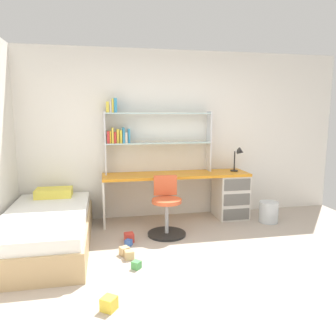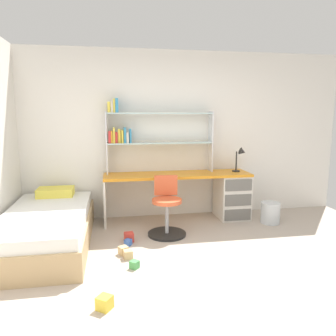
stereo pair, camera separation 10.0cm
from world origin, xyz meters
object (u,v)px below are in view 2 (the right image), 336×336
desk (215,192)px  bed_platform (47,228)px  desk_lamp (241,156)px  toy_block_red_0 (129,237)px  swivel_chair (167,212)px  toy_block_natural_1 (123,250)px  bookshelf_hutch (144,131)px  toy_block_blue_2 (128,242)px  waste_bin (270,213)px  toy_block_yellow_4 (105,303)px  toy_block_natural_5 (128,254)px  toy_block_green_3 (134,265)px

desk → bed_platform: bearing=-163.5°
desk_lamp → toy_block_red_0: (-1.79, -0.73, -0.93)m
desk → swivel_chair: (-0.87, -0.57, -0.11)m
swivel_chair → toy_block_natural_1: size_ratio=8.28×
bookshelf_hutch → toy_block_blue_2: bookshelf_hutch is taller
waste_bin → toy_block_yellow_4: size_ratio=2.75×
desk → toy_block_red_0: bearing=-152.0°
desk_lamp → toy_block_natural_5: 2.39m
bed_platform → toy_block_natural_5: 1.12m
desk_lamp → toy_block_red_0: size_ratio=3.36×
toy_block_natural_1 → toy_block_green_3: 0.38m
bookshelf_hutch → toy_block_natural_1: bookshelf_hutch is taller
desk_lamp → toy_block_natural_1: size_ratio=4.00×
desk_lamp → toy_block_green_3: size_ratio=4.59×
desk → toy_block_red_0: 1.62m
bookshelf_hutch → bed_platform: (-1.31, -0.87, -1.15)m
toy_block_blue_2 → toy_block_yellow_4: size_ratio=0.68×
bookshelf_hutch → toy_block_green_3: size_ratio=19.57×
bed_platform → waste_bin: size_ratio=6.37×
desk → bed_platform: size_ratio=1.11×
toy_block_yellow_4 → toy_block_natural_1: bearing=79.6°
waste_bin → toy_block_green_3: bearing=-152.1°
bookshelf_hutch → toy_block_green_3: bookshelf_hutch is taller
bed_platform → toy_block_blue_2: bearing=-9.2°
swivel_chair → waste_bin: (1.62, 0.20, -0.16)m
toy_block_blue_2 → toy_block_yellow_4: 1.34m
toy_block_green_3 → waste_bin: bearing=27.9°
toy_block_green_3 → toy_block_natural_5: size_ratio=0.86×
swivel_chair → bed_platform: swivel_chair is taller
desk → waste_bin: bearing=-26.5°
bed_platform → toy_block_blue_2: size_ratio=25.90×
bed_platform → waste_bin: bed_platform is taller
waste_bin → toy_block_green_3: size_ratio=3.78×
toy_block_blue_2 → swivel_chair: bearing=28.9°
toy_block_green_3 → toy_block_natural_1: bearing=105.7°
bookshelf_hutch → waste_bin: (1.84, -0.53, -1.22)m
toy_block_yellow_4 → toy_block_natural_5: bearing=75.6°
toy_block_red_0 → toy_block_blue_2: (-0.02, -0.13, -0.02)m
desk → toy_block_red_0: (-1.39, -0.74, -0.37)m
bed_platform → waste_bin: (3.15, 0.34, -0.07)m
toy_block_natural_5 → toy_block_natural_1: bearing=112.0°
swivel_chair → bed_platform: 1.54m
toy_block_natural_5 → toy_block_green_3: bearing=-77.5°
toy_block_red_0 → bed_platform: bearing=178.2°
swivel_chair → toy_block_red_0: (-0.52, -0.17, -0.26)m
toy_block_blue_2 → toy_block_natural_5: bearing=-92.8°
toy_block_natural_1 → toy_block_green_3: (0.10, -0.37, -0.01)m
desk_lamp → waste_bin: bearing=-45.8°
bookshelf_hutch → toy_block_blue_2: 1.72m
desk_lamp → toy_block_yellow_4: 3.14m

